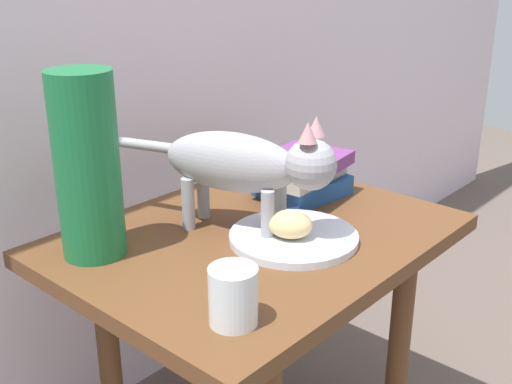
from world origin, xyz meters
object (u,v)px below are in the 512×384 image
bread_roll (291,224)px  book_stack (302,175)px  side_table (256,269)px  candle_jar (233,299)px  cat (246,164)px  green_vase (87,166)px  plate (294,237)px

bread_roll → book_stack: (0.20, 0.13, 0.01)m
side_table → bread_roll: bearing=-87.6°
bread_roll → candle_jar: 0.27m
candle_jar → cat: bearing=39.1°
book_stack → cat: bearing=-170.5°
side_table → bread_roll: bread_roll is taller
cat → green_vase: green_vase is taller
plate → candle_jar: 0.29m
bread_roll → candle_jar: size_ratio=0.94×
book_stack → candle_jar: bearing=-153.0°
side_table → green_vase: size_ratio=2.24×
cat → candle_jar: size_ratio=5.42×
plate → green_vase: bearing=139.7°
side_table → candle_jar: candle_jar is taller
side_table → book_stack: book_stack is taller
cat → candle_jar: bearing=-140.9°
candle_jar → side_table: bearing=35.7°
plate → cat: cat is taller
plate → green_vase: size_ratio=0.74×
side_table → green_vase: (-0.25, 0.15, 0.24)m
side_table → book_stack: (0.20, 0.05, 0.13)m
green_vase → side_table: bearing=-31.0°
book_stack → side_table: bearing=-165.9°
green_vase → book_stack: bearing=-12.3°
book_stack → candle_jar: size_ratio=2.40×
bread_roll → green_vase: size_ratio=0.25×
cat → book_stack: (0.21, 0.04, -0.08)m
side_table → bread_roll: (0.00, -0.08, 0.12)m
side_table → plate: (0.02, -0.08, 0.09)m
plate → cat: bearing=106.5°
bread_roll → green_vase: green_vase is taller
book_stack → candle_jar: (-0.45, -0.23, -0.01)m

